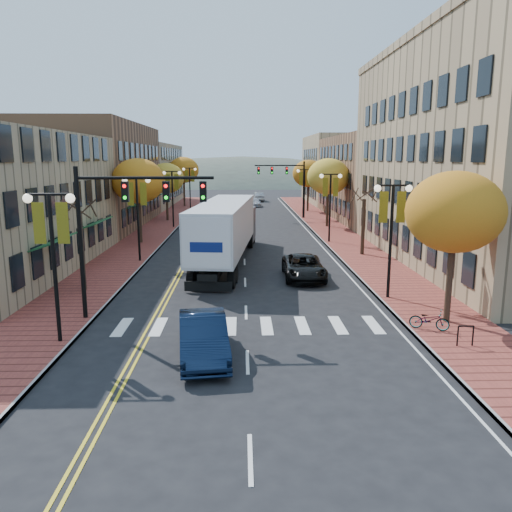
{
  "coord_description": "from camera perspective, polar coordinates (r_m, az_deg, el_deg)",
  "views": [
    {
      "loc": [
        -0.18,
        -19.19,
        7.34
      ],
      "look_at": [
        0.57,
        7.0,
        2.2
      ],
      "focal_mm": 35.0,
      "sensor_mm": 36.0,
      "label": 1
    }
  ],
  "objects": [
    {
      "name": "lamp_right_a",
      "position": [
        26.51,
        15.25,
        4.11
      ],
      "size": [
        1.96,
        0.36,
        6.05
      ],
      "color": "black",
      "rests_on": "ground"
    },
    {
      "name": "tree_right_c",
      "position": [
        54.01,
        8.25,
        8.97
      ],
      "size": [
        4.48,
        4.48,
        7.21
      ],
      "color": "#382619",
      "rests_on": "sidewalk_right"
    },
    {
      "name": "semi_truck",
      "position": [
        35.34,
        -3.34,
        3.36
      ],
      "size": [
        4.57,
        17.94,
        4.44
      ],
      "rotation": [
        0.0,
        0.0,
        -0.1
      ],
      "color": "black",
      "rests_on": "ground"
    },
    {
      "name": "car_far_silver",
      "position": [
        77.67,
        -0.14,
        6.13
      ],
      "size": [
        1.98,
        4.35,
        1.23
      ],
      "primitive_type": "imported",
      "rotation": [
        0.0,
        0.0,
        0.06
      ],
      "color": "#ABAAB1",
      "rests_on": "ground"
    },
    {
      "name": "sidewalk_left",
      "position": [
        52.94,
        -11.23,
        3.0
      ],
      "size": [
        4.0,
        85.0,
        0.15
      ],
      "primitive_type": "cube",
      "color": "brown",
      "rests_on": "ground"
    },
    {
      "name": "car_far_oncoming",
      "position": [
        87.57,
        0.32,
        6.78
      ],
      "size": [
        1.82,
        4.64,
        1.5
      ],
      "primitive_type": "imported",
      "rotation": [
        0.0,
        0.0,
        3.19
      ],
      "color": "#A3A4AB",
      "rests_on": "ground"
    },
    {
      "name": "building_right_far",
      "position": [
        85.28,
        11.18,
        9.65
      ],
      "size": [
        15.0,
        20.0,
        11.0
      ],
      "primitive_type": "cube",
      "color": "#9E8966",
      "rests_on": "ground"
    },
    {
      "name": "building_left_mid",
      "position": [
        57.73,
        -18.8,
        8.69
      ],
      "size": [
        12.0,
        24.0,
        11.0
      ],
      "primitive_type": "cube",
      "color": "brown",
      "rests_on": "ground"
    },
    {
      "name": "ground",
      "position": [
        20.55,
        -1.05,
        -9.83
      ],
      "size": [
        200.0,
        200.0,
        0.0
      ],
      "primitive_type": "plane",
      "color": "black",
      "rests_on": "ground"
    },
    {
      "name": "lamp_left_c",
      "position": [
        53.78,
        -9.54,
        7.7
      ],
      "size": [
        1.96,
        0.36,
        6.05
      ],
      "color": "black",
      "rests_on": "ground"
    },
    {
      "name": "navy_sedan",
      "position": [
        18.9,
        -6.07,
        -9.17
      ],
      "size": [
        2.32,
        5.11,
        1.63
      ],
      "primitive_type": "imported",
      "rotation": [
        0.0,
        0.0,
        0.12
      ],
      "color": "black",
      "rests_on": "ground"
    },
    {
      "name": "sidewalk_right",
      "position": [
        53.0,
        8.37,
        3.1
      ],
      "size": [
        4.0,
        85.0,
        0.15
      ],
      "primitive_type": "cube",
      "color": "brown",
      "rests_on": "ground"
    },
    {
      "name": "car_far_white",
      "position": [
        74.35,
        -2.73,
        5.97
      ],
      "size": [
        1.72,
        4.21,
        1.43
      ],
      "primitive_type": "imported",
      "rotation": [
        0.0,
        0.0,
        0.01
      ],
      "color": "silver",
      "rests_on": "ground"
    },
    {
      "name": "lamp_right_b",
      "position": [
        43.98,
        8.49,
        7.0
      ],
      "size": [
        1.96,
        0.36,
        6.05
      ],
      "color": "black",
      "rests_on": "ground"
    },
    {
      "name": "bicycle",
      "position": [
        22.66,
        19.2,
        -6.89
      ],
      "size": [
        1.74,
        1.17,
        0.86
      ],
      "primitive_type": "imported",
      "rotation": [
        0.0,
        0.0,
        1.17
      ],
      "color": "gray",
      "rests_on": "sidewalk_right"
    },
    {
      "name": "tree_left_d",
      "position": [
        77.72,
        -8.27,
        9.7
      ],
      "size": [
        4.61,
        4.61,
        7.42
      ],
      "color": "#382619",
      "rests_on": "sidewalk_left"
    },
    {
      "name": "traffic_mast_far",
      "position": [
        61.5,
        3.69,
        8.82
      ],
      "size": [
        6.1,
        0.34,
        7.0
      ],
      "color": "black",
      "rests_on": "ground"
    },
    {
      "name": "lamp_left_a",
      "position": [
        20.77,
        -22.27,
        1.83
      ],
      "size": [
        1.96,
        0.36,
        6.05
      ],
      "color": "black",
      "rests_on": "ground"
    },
    {
      "name": "building_left_far",
      "position": [
        81.98,
        -13.64,
        8.98
      ],
      "size": [
        12.0,
        26.0,
        9.5
      ],
      "primitive_type": "cube",
      "color": "#9E8966",
      "rests_on": "ground"
    },
    {
      "name": "lamp_left_b",
      "position": [
        36.08,
        -13.41,
        5.95
      ],
      "size": [
        1.96,
        0.36,
        6.05
      ],
      "color": "black",
      "rests_on": "ground"
    },
    {
      "name": "tree_right_b",
      "position": [
        38.65,
        12.14,
        3.28
      ],
      "size": [
        0.28,
        0.28,
        4.2
      ],
      "color": "#382619",
      "rests_on": "sidewalk_right"
    },
    {
      "name": "building_right_mid",
      "position": [
        64.02,
        15.51,
        8.6
      ],
      "size": [
        15.0,
        24.0,
        10.0
      ],
      "primitive_type": "cube",
      "color": "brown",
      "rests_on": "ground"
    },
    {
      "name": "tree_left_c",
      "position": [
        59.89,
        -10.22,
        8.74
      ],
      "size": [
        4.16,
        4.16,
        6.69
      ],
      "color": "#382619",
      "rests_on": "sidewalk_left"
    },
    {
      "name": "traffic_mast_near",
      "position": [
        22.94,
        -15.03,
        4.67
      ],
      "size": [
        6.1,
        0.35,
        7.0
      ],
      "color": "black",
      "rests_on": "ground"
    },
    {
      "name": "lamp_left_d",
      "position": [
        71.63,
        -7.58,
        8.56
      ],
      "size": [
        1.96,
        0.36,
        6.05
      ],
      "color": "black",
      "rests_on": "ground"
    },
    {
      "name": "building_right_near",
      "position": [
        39.84,
        26.77,
        10.16
      ],
      "size": [
        15.0,
        28.0,
        15.0
      ],
      "primitive_type": "cube",
      "color": "#997F5B",
      "rests_on": "ground"
    },
    {
      "name": "lamp_right_c",
      "position": [
        61.75,
        5.57,
        8.22
      ],
      "size": [
        1.96,
        0.36,
        6.05
      ],
      "color": "black",
      "rests_on": "ground"
    },
    {
      "name": "tree_left_a",
      "position": [
        29.04,
        -19.29,
        0.37
      ],
      "size": [
        0.28,
        0.28,
        4.2
      ],
      "color": "#382619",
      "rests_on": "sidewalk_left"
    },
    {
      "name": "tree_right_d",
      "position": [
        69.83,
        6.0,
        9.35
      ],
      "size": [
        4.35,
        4.35,
        7.0
      ],
      "color": "#382619",
      "rests_on": "sidewalk_right"
    },
    {
      "name": "tree_right_a",
      "position": [
        23.21,
        21.74,
        4.66
      ],
      "size": [
        4.16,
        4.16,
        6.69
      ],
      "color": "#382619",
      "rests_on": "sidewalk_right"
    },
    {
      "name": "black_suv",
      "position": [
        30.97,
        5.47,
        -1.27
      ],
      "size": [
        2.48,
        5.3,
        1.47
      ],
      "primitive_type": "imported",
      "rotation": [
        0.0,
        0.0,
        -0.01
      ],
      "color": "black",
      "rests_on": "ground"
    },
    {
      "name": "tree_left_b",
      "position": [
        44.13,
        -13.31,
        8.34
      ],
      "size": [
        4.48,
        4.48,
        7.21
      ],
      "color": "#382619",
      "rests_on": "sidewalk_left"
    }
  ]
}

